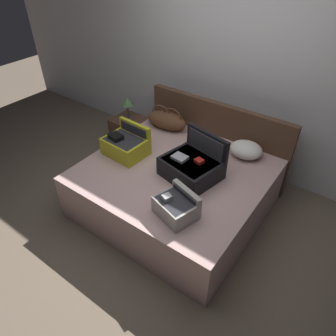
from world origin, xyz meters
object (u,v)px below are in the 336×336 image
hard_case_medium (126,145)px  nightstand (130,134)px  pillow_near_headboard (246,150)px  hard_case_large (192,166)px  hard_case_small (176,207)px  bed (175,189)px  duffel_bag (167,120)px  table_lamp (127,103)px

hard_case_medium → nightstand: (-0.59, 0.70, -0.42)m
hard_case_medium → pillow_near_headboard: 1.35m
hard_case_large → hard_case_small: 0.59m
hard_case_medium → bed: bearing=10.7°
bed → hard_case_large: (0.20, 0.02, 0.40)m
duffel_bag → pillow_near_headboard: (1.08, 0.02, -0.03)m
hard_case_medium → duffel_bag: hard_case_medium is taller
bed → hard_case_medium: hard_case_medium is taller
bed → hard_case_medium: 0.74m
pillow_near_headboard → bed: bearing=-126.5°
hard_case_small → table_lamp: size_ratio=1.30×
duffel_bag → hard_case_small: bearing=-50.7°
hard_case_small → duffel_bag: size_ratio=0.75×
hard_case_large → hard_case_medium: bearing=-161.3°
table_lamp → pillow_near_headboard: bearing=2.0°
bed → hard_case_small: size_ratio=4.44×
bed → pillow_near_headboard: pillow_near_headboard is taller
hard_case_medium → table_lamp: bearing=133.5°
bed → table_lamp: bearing=153.2°
pillow_near_headboard → table_lamp: table_lamp is taller
nightstand → pillow_near_headboard: bearing=2.0°
hard_case_medium → hard_case_small: size_ratio=1.12×
nightstand → hard_case_medium: bearing=-49.7°
hard_case_large → hard_case_medium: size_ratio=1.33×
duffel_bag → hard_case_large: bearing=-38.9°
pillow_near_headboard → nightstand: pillow_near_headboard is taller
pillow_near_headboard → table_lamp: (-1.71, -0.06, 0.11)m
bed → nightstand: 1.36m
hard_case_medium → hard_case_large: bearing=10.1°
hard_case_large → nightstand: (-1.41, 0.60, -0.43)m
bed → table_lamp: table_lamp is taller
pillow_near_headboard → nightstand: 1.75m
duffel_bag → table_lamp: bearing=-176.7°
hard_case_small → bed: bearing=142.2°
hard_case_small → duffel_bag: duffel_bag is taller
hard_case_large → pillow_near_headboard: (0.30, 0.66, -0.04)m
hard_case_large → bed: bearing=-163.3°
hard_case_large → table_lamp: size_ratio=1.93×
bed → nightstand: size_ratio=3.81×
duffel_bag → nightstand: size_ratio=1.15×
hard_case_small → duffel_bag: 1.54m
hard_case_large → duffel_bag: (-0.78, 0.63, -0.02)m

